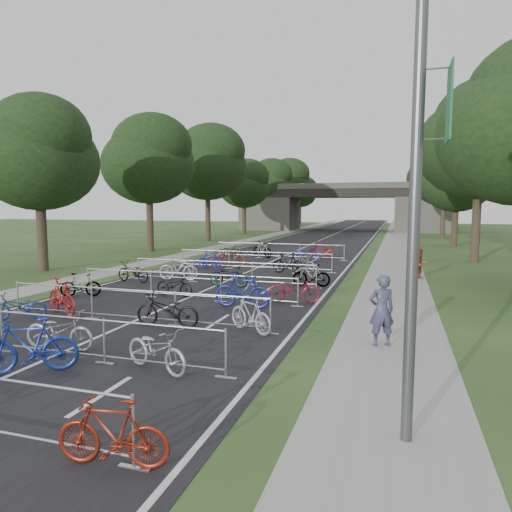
{
  "coord_description": "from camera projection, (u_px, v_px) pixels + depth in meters",
  "views": [
    {
      "loc": [
        8.07,
        -5.32,
        3.72
      ],
      "look_at": [
        0.95,
        17.46,
        1.1
      ],
      "focal_mm": 32.0,
      "sensor_mm": 36.0,
      "label": 1
    }
  ],
  "objects": [
    {
      "name": "road",
      "position": [
        328.0,
        237.0,
        55.28
      ],
      "size": [
        11.0,
        140.0,
        0.01
      ],
      "primitive_type": "cube",
      "color": "black",
      "rests_on": "ground"
    },
    {
      "name": "bike_21",
      "position": [
        228.0,
        257.0,
        28.22
      ],
      "size": [
        2.21,
        1.19,
        1.1
      ],
      "primitive_type": "imported",
      "rotation": [
        0.0,
        0.0,
        1.8
      ],
      "color": "maroon",
      "rests_on": "ground"
    },
    {
      "name": "barrier_row_3",
      "position": [
        185.0,
        286.0,
        18.22
      ],
      "size": [
        9.7,
        0.08,
        1.1
      ],
      "color": "#A8AAB0",
      "rests_on": "ground"
    },
    {
      "name": "barrier_row_2",
      "position": [
        132.0,
        305.0,
        14.62
      ],
      "size": [
        9.7,
        0.08,
        1.1
      ],
      "color": "#A8AAB0",
      "rests_on": "ground"
    },
    {
      "name": "tree_right_2",
      "position": [
        458.0,
        181.0,
        41.19
      ],
      "size": [
        6.16,
        6.16,
        9.39
      ],
      "color": "#33261C",
      "rests_on": "ground"
    },
    {
      "name": "tree_right_5",
      "position": [
        431.0,
        193.0,
        75.35
      ],
      "size": [
        6.16,
        6.16,
        9.39
      ],
      "color": "#33261C",
      "rests_on": "ground"
    },
    {
      "name": "bike_8",
      "position": [
        19.0,
        307.0,
        14.91
      ],
      "size": [
        1.74,
        1.36,
        0.88
      ],
      "primitive_type": "imported",
      "rotation": [
        0.0,
        0.0,
        5.25
      ],
      "color": "navy",
      "rests_on": "ground"
    },
    {
      "name": "bike_22",
      "position": [
        288.0,
        263.0,
        25.09
      ],
      "size": [
        2.01,
        1.04,
        1.16
      ],
      "primitive_type": "imported",
      "rotation": [
        0.0,
        0.0,
        4.44
      ],
      "color": "black",
      "rests_on": "ground"
    },
    {
      "name": "tree_left_6",
      "position": [
        301.0,
        193.0,
        93.94
      ],
      "size": [
        6.72,
        6.72,
        10.25
      ],
      "color": "#33261C",
      "rests_on": "ground"
    },
    {
      "name": "bike_20",
      "position": [
        210.0,
        260.0,
        26.98
      ],
      "size": [
        1.82,
        0.94,
        1.05
      ],
      "primitive_type": "imported",
      "rotation": [
        0.0,
        0.0,
        1.3
      ],
      "color": "navy",
      "rests_on": "ground"
    },
    {
      "name": "bike_16",
      "position": [
        133.0,
        272.0,
        22.32
      ],
      "size": [
        2.01,
        1.02,
        1.01
      ],
      "primitive_type": "imported",
      "rotation": [
        0.0,
        0.0,
        4.53
      ],
      "color": "black",
      "rests_on": "ground"
    },
    {
      "name": "bike_3",
      "position": [
        113.0,
        433.0,
        6.46
      ],
      "size": [
        1.75,
        0.73,
        1.02
      ],
      "primitive_type": "imported",
      "rotation": [
        0.0,
        0.0,
        4.86
      ],
      "color": "maroon",
      "rests_on": "ground"
    },
    {
      "name": "lane_markings",
      "position": [
        328.0,
        237.0,
        55.28
      ],
      "size": [
        0.12,
        140.0,
        0.0
      ],
      "primitive_type": "cube",
      "color": "silver",
      "rests_on": "ground"
    },
    {
      "name": "bike_14",
      "position": [
        242.0,
        291.0,
        16.68
      ],
      "size": [
        2.11,
        0.65,
        1.26
      ],
      "primitive_type": "imported",
      "rotation": [
        0.0,
        0.0,
        1.6
      ],
      "color": "navy",
      "rests_on": "ground"
    },
    {
      "name": "bike_24",
      "position": [
        229.0,
        251.0,
        32.81
      ],
      "size": [
        1.82,
        0.69,
        0.95
      ],
      "primitive_type": "imported",
      "rotation": [
        0.0,
        0.0,
        1.54
      ],
      "color": "#A8AAB0",
      "rests_on": "ground"
    },
    {
      "name": "bike_25",
      "position": [
        262.0,
        250.0,
        32.95
      ],
      "size": [
        1.92,
        1.38,
        1.14
      ],
      "primitive_type": "imported",
      "rotation": [
        0.0,
        0.0,
        1.07
      ],
      "color": "#A8AAB0",
      "rests_on": "ground"
    },
    {
      "name": "pedestrian_a",
      "position": [
        382.0,
        311.0,
        12.07
      ],
      "size": [
        0.82,
        0.7,
        1.92
      ],
      "primitive_type": "imported",
      "rotation": [
        0.0,
        0.0,
        3.56
      ],
      "color": "#3A3D57",
      "rests_on": "ground"
    },
    {
      "name": "bike_12",
      "position": [
        81.0,
        285.0,
        18.68
      ],
      "size": [
        1.68,
        1.08,
        0.98
      ],
      "primitive_type": "imported",
      "rotation": [
        0.0,
        0.0,
        1.99
      ],
      "color": "#A8AAB0",
      "rests_on": "ground"
    },
    {
      "name": "tree_right_3",
      "position": [
        446.0,
        178.0,
        52.47
      ],
      "size": [
        7.17,
        7.17,
        10.93
      ],
      "color": "#33261C",
      "rests_on": "ground"
    },
    {
      "name": "tree_right_4",
      "position": [
        438.0,
        176.0,
        63.75
      ],
      "size": [
        8.18,
        8.18,
        12.47
      ],
      "color": "#33261C",
      "rests_on": "ground"
    },
    {
      "name": "bike_17",
      "position": [
        178.0,
        269.0,
        22.78
      ],
      "size": [
        2.08,
        0.8,
        1.22
      ],
      "primitive_type": "imported",
      "rotation": [
        0.0,
        0.0,
        1.68
      ],
      "color": "#9B9BA2",
      "rests_on": "ground"
    },
    {
      "name": "bike_7",
      "position": [
        157.0,
        350.0,
        10.26
      ],
      "size": [
        2.02,
        1.29,
        1.0
      ],
      "primitive_type": "imported",
      "rotation": [
        0.0,
        0.0,
        1.22
      ],
      "color": "#A5A5AD",
      "rests_on": "ground"
    },
    {
      "name": "pedestrian_b",
      "position": [
        420.0,
        264.0,
        23.31
      ],
      "size": [
        0.94,
        0.87,
        1.56
      ],
      "primitive_type": "imported",
      "rotation": [
        0.0,
        0.0,
        0.48
      ],
      "color": "maroon",
      "rests_on": "ground"
    },
    {
      "name": "tree_left_1",
      "position": [
        149.0,
        162.0,
        36.92
      ],
      "size": [
        7.56,
        7.56,
        11.53
      ],
      "color": "#33261C",
      "rests_on": "ground"
    },
    {
      "name": "lamppost",
      "position": [
        418.0,
        168.0,
        6.8
      ],
      "size": [
        0.61,
        0.65,
        8.21
      ],
      "color": "#4C4C51",
      "rests_on": "ground"
    },
    {
      "name": "overpass_bridge",
      "position": [
        343.0,
        207.0,
        69.13
      ],
      "size": [
        31.0,
        8.0,
        7.05
      ],
      "color": "#4D4B44",
      "rests_on": "ground"
    },
    {
      "name": "bike_23",
      "position": [
        301.0,
        263.0,
        25.88
      ],
      "size": [
        1.98,
        1.42,
        0.99
      ],
      "primitive_type": "imported",
      "rotation": [
        0.0,
        0.0,
        1.11
      ],
      "color": "#929299",
      "rests_on": "ground"
    },
    {
      "name": "sidewalk_right",
      "position": [
        397.0,
        238.0,
        52.91
      ],
      "size": [
        3.0,
        140.0,
        0.01
      ],
      "primitive_type": "cube",
      "color": "gray",
      "rests_on": "ground"
    },
    {
      "name": "barrier_row_4",
      "position": [
        222.0,
        272.0,
        22.02
      ],
      "size": [
        9.7,
        0.08,
        1.1
      ],
      "color": "#A8AAB0",
      "rests_on": "ground"
    },
    {
      "name": "bike_18",
      "position": [
        229.0,
        276.0,
        21.11
      ],
      "size": [
        1.93,
        0.82,
        0.99
      ],
      "primitive_type": "imported",
      "rotation": [
        0.0,
        0.0,
        1.48
      ],
      "color": "#A8AAB0",
      "rests_on": "ground"
    },
    {
      "name": "bike_15",
      "position": [
        294.0,
        289.0,
        17.57
      ],
      "size": [
        2.09,
        0.99,
        1.05
      ],
      "primitive_type": "imported",
      "rotation": [
        0.0,
        0.0,
        1.72
      ],
      "color": "maroon",
      "rests_on": "ground"
    },
    {
      "name": "bike_26",
      "position": [
        307.0,
        253.0,
        30.89
      ],
      "size": [
        2.17,
        1.06,
        1.09
      ],
      "primitive_type": "imported",
      "rotation": [
        0.0,
        0.0,
        1.4
      ],
      "color": "#1A1B93",
      "rests_on": "ground"
    },
    {
      "name": "bike_5",
      "position": [
        59.0,
        331.0,
        11.77
      ],
      "size": [
        1.99,
        0.82,
        1.02
      ],
      "primitive_type": "imported",
      "rotation": [
        0.0,
        0.0,
        1.65
      ],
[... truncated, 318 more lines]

